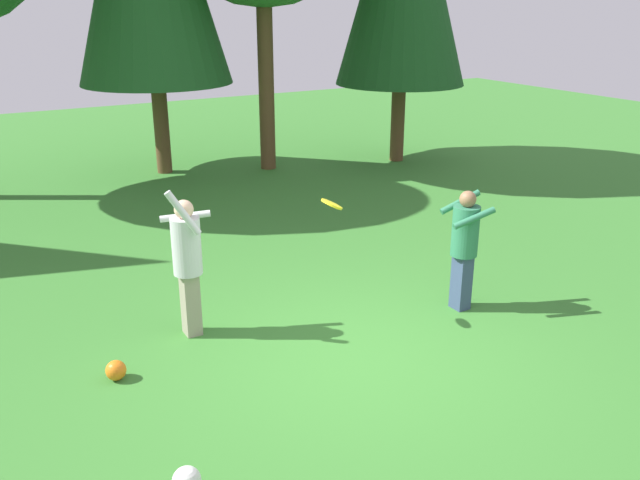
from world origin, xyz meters
The scene contains 5 objects.
ground_plane centered at (0.00, 0.00, 0.00)m, with size 40.00×40.00×0.00m, color #387A2D.
person_thrower centered at (-1.40, 1.48, 1.00)m, with size 0.62×0.62×1.86m.
person_catcher centered at (1.87, 0.41, 0.94)m, with size 0.65×0.60×1.59m.
frisbee centered at (0.19, 0.87, 1.55)m, with size 0.30×0.31×0.14m.
ball_orange centered at (-2.46, 0.89, 0.11)m, with size 0.22×0.22×0.22m, color orange.
Camera 1 is at (-3.65, -5.55, 3.84)m, focal length 37.56 mm.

